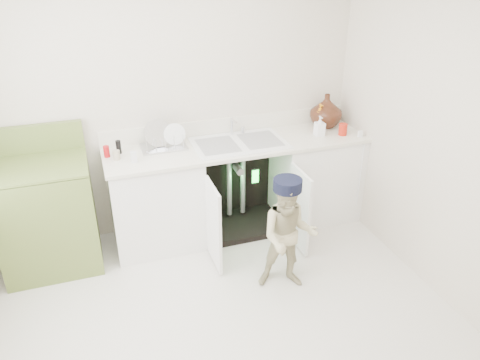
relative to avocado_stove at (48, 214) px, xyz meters
name	(u,v)px	position (x,y,z in m)	size (l,w,h in m)	color
ground	(222,321)	(1.17, -1.18, -0.49)	(3.50, 3.50, 0.00)	beige
room_shell	(218,172)	(1.17, -1.18, 0.76)	(6.00, 5.50, 1.26)	beige
counter_run	(242,183)	(1.75, 0.03, -0.02)	(2.44, 1.02, 1.23)	white
avocado_stove	(48,214)	(0.00, 0.00, 0.00)	(0.77, 0.65, 1.19)	olive
repair_worker	(288,234)	(1.80, -0.94, 0.00)	(0.56, 0.87, 0.97)	#BEB088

